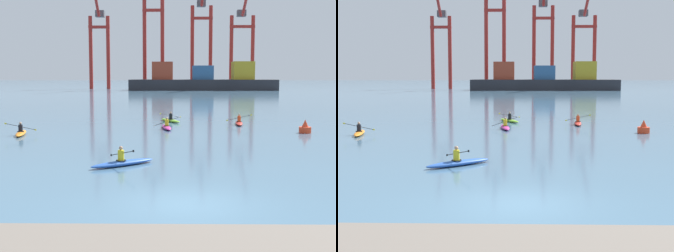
% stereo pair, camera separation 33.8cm
% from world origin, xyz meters
% --- Properties ---
extents(ground_plane, '(800.00, 800.00, 0.00)m').
position_xyz_m(ground_plane, '(0.00, 0.00, 0.00)').
color(ground_plane, '#476B84').
extents(container_barge, '(42.83, 9.98, 8.33)m').
position_xyz_m(container_barge, '(7.90, 119.20, 2.80)').
color(container_barge, '#28282D').
rests_on(container_barge, ground).
extents(gantry_crane_west, '(6.79, 15.92, 33.31)m').
position_xyz_m(gantry_crane_west, '(-24.50, 131.32, 16.01)').
color(gantry_crane_west, maroon).
rests_on(gantry_crane_west, ground).
extents(gantry_crane_west_mid, '(6.78, 17.04, 35.77)m').
position_xyz_m(gantry_crane_west_mid, '(-6.99, 128.01, 18.72)').
color(gantry_crane_west_mid, maroon).
rests_on(gantry_crane_west_mid, ground).
extents(gantry_crane_east_mid, '(7.16, 15.97, 36.02)m').
position_xyz_m(gantry_crane_east_mid, '(8.34, 134.05, 17.83)').
color(gantry_crane_east_mid, maroon).
rests_on(gantry_crane_east_mid, ground).
extents(gantry_crane_east, '(8.10, 20.08, 32.83)m').
position_xyz_m(gantry_crane_east, '(21.41, 132.82, 16.45)').
color(gantry_crane_east, maroon).
rests_on(gantry_crane_east, ground).
extents(channel_buoy, '(0.90, 0.90, 1.00)m').
position_xyz_m(channel_buoy, '(9.39, 18.95, 0.36)').
color(channel_buoy, red).
rests_on(channel_buoy, ground).
extents(kayak_red, '(2.24, 3.44, 0.95)m').
position_xyz_m(kayak_red, '(5.27, 24.67, 0.17)').
color(kayak_red, red).
rests_on(kayak_red, ground).
extents(kayak_orange, '(2.21, 3.45, 0.95)m').
position_xyz_m(kayak_orange, '(-11.46, 17.43, 0.17)').
color(kayak_orange, orange).
rests_on(kayak_orange, ground).
extents(kayak_blue, '(3.07, 2.54, 0.95)m').
position_xyz_m(kayak_blue, '(-2.84, 6.38, 0.17)').
color(kayak_blue, '#2856B2').
rests_on(kayak_blue, ground).
extents(kayak_lime, '(2.18, 3.26, 0.95)m').
position_xyz_m(kayak_lime, '(-0.77, 26.88, 0.17)').
color(kayak_lime, '#7ABC2D').
rests_on(kayak_lime, ground).
extents(kayak_magenta, '(2.18, 3.45, 1.02)m').
position_xyz_m(kayak_magenta, '(-1.00, 21.33, 0.17)').
color(kayak_magenta, '#C13384').
rests_on(kayak_magenta, ground).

